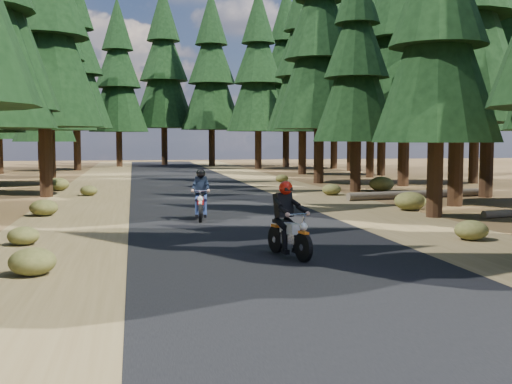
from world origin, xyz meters
TOP-DOWN VIEW (x-y plane):
  - ground at (0.00, 0.00)m, footprint 120.00×120.00m
  - road at (0.00, 5.00)m, footprint 6.00×100.00m
  - shoulder_l at (-4.60, 5.00)m, footprint 3.20×100.00m
  - shoulder_r at (4.60, 5.00)m, footprint 3.20×100.00m
  - pine_forest at (-0.02, 21.05)m, footprint 34.59×55.08m
  - log_near at (8.26, 10.39)m, footprint 6.24×1.49m
  - understory_shrubs at (1.91, 7.92)m, footprint 15.48×29.30m
  - rider_lead at (0.16, -1.15)m, footprint 0.95×1.77m
  - rider_follow at (-0.95, 5.03)m, footprint 0.71×1.72m

SIDE VIEW (x-z plane):
  - ground at x=0.00m, z-range 0.00..0.00m
  - shoulder_l at x=-4.60m, z-range 0.00..0.01m
  - shoulder_r at x=4.60m, z-range 0.00..0.01m
  - road at x=0.00m, z-range 0.00..0.01m
  - log_near at x=8.26m, z-range 0.00..0.32m
  - understory_shrubs at x=1.91m, z-range -0.06..0.61m
  - rider_follow at x=-0.95m, z-range -0.24..1.24m
  - rider_lead at x=0.16m, z-range -0.25..1.26m
  - pine_forest at x=-0.02m, z-range -0.27..16.05m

